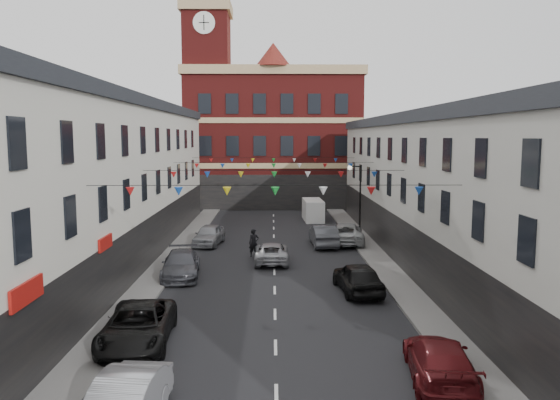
{
  "coord_description": "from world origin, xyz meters",
  "views": [
    {
      "loc": [
        -0.12,
        -28.53,
        8.2
      ],
      "look_at": [
        0.42,
        9.29,
        3.81
      ],
      "focal_mm": 35.0,
      "sensor_mm": 36.0,
      "label": 1
    }
  ],
  "objects_px": {
    "car_left_c": "(138,326)",
    "white_van": "(313,210)",
    "pedestrian": "(254,243)",
    "car_right_d": "(358,278)",
    "moving_car": "(271,252)",
    "car_left_d": "(181,264)",
    "car_left_e": "(209,235)",
    "street_lamp": "(357,192)",
    "car_right_e": "(323,235)",
    "car_right_c": "(440,360)",
    "car_right_f": "(345,233)"
  },
  "relations": [
    {
      "from": "car_left_c",
      "to": "car_left_d",
      "type": "relative_size",
      "value": 1.08
    },
    {
      "from": "car_right_d",
      "to": "pedestrian",
      "type": "distance_m",
      "value": 10.5
    },
    {
      "from": "street_lamp",
      "to": "white_van",
      "type": "relative_size",
      "value": 1.3
    },
    {
      "from": "car_right_c",
      "to": "car_left_e",
      "type": "bearing_deg",
      "value": -58.89
    },
    {
      "from": "car_right_c",
      "to": "pedestrian",
      "type": "relative_size",
      "value": 2.6
    },
    {
      "from": "car_left_c",
      "to": "white_van",
      "type": "distance_m",
      "value": 33.58
    },
    {
      "from": "car_left_d",
      "to": "car_right_e",
      "type": "relative_size",
      "value": 1.04
    },
    {
      "from": "car_left_e",
      "to": "moving_car",
      "type": "xyz_separation_m",
      "value": [
        4.77,
        -5.87,
        -0.12
      ]
    },
    {
      "from": "street_lamp",
      "to": "moving_car",
      "type": "height_order",
      "value": "street_lamp"
    },
    {
      "from": "car_left_d",
      "to": "moving_car",
      "type": "distance_m",
      "value": 6.47
    },
    {
      "from": "car_left_c",
      "to": "pedestrian",
      "type": "height_order",
      "value": "pedestrian"
    },
    {
      "from": "street_lamp",
      "to": "car_right_e",
      "type": "height_order",
      "value": "street_lamp"
    },
    {
      "from": "car_left_d",
      "to": "car_right_d",
      "type": "xyz_separation_m",
      "value": [
        9.89,
        -3.41,
        0.07
      ]
    },
    {
      "from": "car_left_c",
      "to": "car_right_f",
      "type": "xyz_separation_m",
      "value": [
        10.96,
        20.41,
        0.04
      ]
    },
    {
      "from": "car_left_c",
      "to": "moving_car",
      "type": "bearing_deg",
      "value": 66.37
    },
    {
      "from": "car_left_c",
      "to": "car_left_e",
      "type": "xyz_separation_m",
      "value": [
        0.51,
        20.06,
        0.0
      ]
    },
    {
      "from": "street_lamp",
      "to": "pedestrian",
      "type": "bearing_deg",
      "value": -144.1
    },
    {
      "from": "car_right_d",
      "to": "car_right_e",
      "type": "xyz_separation_m",
      "value": [
        -0.66,
        12.41,
        -0.0
      ]
    },
    {
      "from": "moving_car",
      "to": "pedestrian",
      "type": "relative_size",
      "value": 2.46
    },
    {
      "from": "car_left_c",
      "to": "car_right_e",
      "type": "xyz_separation_m",
      "value": [
        9.19,
        19.51,
        0.04
      ]
    },
    {
      "from": "car_right_e",
      "to": "moving_car",
      "type": "distance_m",
      "value": 6.6
    },
    {
      "from": "car_left_e",
      "to": "car_right_d",
      "type": "xyz_separation_m",
      "value": [
        9.33,
        -12.97,
        0.04
      ]
    },
    {
      "from": "car_left_d",
      "to": "moving_car",
      "type": "bearing_deg",
      "value": 29.22
    },
    {
      "from": "car_left_c",
      "to": "car_right_c",
      "type": "xyz_separation_m",
      "value": [
        10.96,
        -3.43,
        -0.04
      ]
    },
    {
      "from": "car_left_d",
      "to": "white_van",
      "type": "xyz_separation_m",
      "value": [
        9.39,
        21.75,
        0.27
      ]
    },
    {
      "from": "moving_car",
      "to": "pedestrian",
      "type": "xyz_separation_m",
      "value": [
        -1.21,
        1.66,
        0.3
      ]
    },
    {
      "from": "car_right_d",
      "to": "car_right_f",
      "type": "height_order",
      "value": "car_right_d"
    },
    {
      "from": "pedestrian",
      "to": "moving_car",
      "type": "bearing_deg",
      "value": -68.35
    },
    {
      "from": "car_left_c",
      "to": "car_right_d",
      "type": "relative_size",
      "value": 1.16
    },
    {
      "from": "car_left_e",
      "to": "car_right_e",
      "type": "bearing_deg",
      "value": 3.72
    },
    {
      "from": "car_left_d",
      "to": "white_van",
      "type": "relative_size",
      "value": 1.12
    },
    {
      "from": "car_right_c",
      "to": "car_right_f",
      "type": "xyz_separation_m",
      "value": [
        0.0,
        23.85,
        0.08
      ]
    },
    {
      "from": "car_left_e",
      "to": "car_left_c",
      "type": "bearing_deg",
      "value": -84.09
    },
    {
      "from": "car_right_f",
      "to": "pedestrian",
      "type": "bearing_deg",
      "value": 39.53
    },
    {
      "from": "car_left_d",
      "to": "car_right_c",
      "type": "height_order",
      "value": "car_left_d"
    },
    {
      "from": "car_right_d",
      "to": "car_right_c",
      "type": "bearing_deg",
      "value": 90.08
    },
    {
      "from": "pedestrian",
      "to": "car_right_d",
      "type": "bearing_deg",
      "value": -71.04
    },
    {
      "from": "car_right_e",
      "to": "white_van",
      "type": "relative_size",
      "value": 1.07
    },
    {
      "from": "car_right_c",
      "to": "car_right_e",
      "type": "distance_m",
      "value": 23.01
    },
    {
      "from": "car_right_d",
      "to": "white_van",
      "type": "distance_m",
      "value": 25.17
    },
    {
      "from": "street_lamp",
      "to": "car_right_f",
      "type": "bearing_deg",
      "value": -131.48
    },
    {
      "from": "car_right_c",
      "to": "white_van",
      "type": "relative_size",
      "value": 1.09
    },
    {
      "from": "car_left_c",
      "to": "car_right_f",
      "type": "bearing_deg",
      "value": 58.56
    },
    {
      "from": "car_left_c",
      "to": "car_right_f",
      "type": "relative_size",
      "value": 0.96
    },
    {
      "from": "car_left_d",
      "to": "car_right_f",
      "type": "bearing_deg",
      "value": 36.54
    },
    {
      "from": "pedestrian",
      "to": "street_lamp",
      "type": "bearing_deg",
      "value": 21.46
    },
    {
      "from": "street_lamp",
      "to": "car_left_c",
      "type": "height_order",
      "value": "street_lamp"
    },
    {
      "from": "street_lamp",
      "to": "car_right_f",
      "type": "height_order",
      "value": "street_lamp"
    },
    {
      "from": "moving_car",
      "to": "white_van",
      "type": "xyz_separation_m",
      "value": [
        4.07,
        18.07,
        0.36
      ]
    },
    {
      "from": "moving_car",
      "to": "white_van",
      "type": "distance_m",
      "value": 18.52
    }
  ]
}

